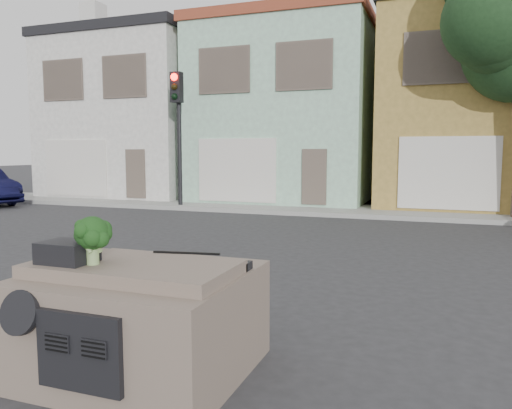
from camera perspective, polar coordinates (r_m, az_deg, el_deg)
The scene contains 10 objects.
ground_plane at distance 7.84m, azimuth -0.51°, elevation -9.88°, with size 120.00×120.00×0.00m, color #303033.
sidewalk at distance 17.88m, azimuth 11.44°, elevation -0.73°, with size 40.00×3.00×0.15m, color gray.
townhouse_white at distance 25.57m, azimuth -12.37°, elevation 9.57°, with size 7.20×8.20×7.55m, color silver.
townhouse_mint at distance 22.48m, azimuth 4.25°, elevation 10.19°, with size 7.20×8.20×7.55m, color #9AC7AA.
townhouse_tan at distance 21.66m, azimuth 24.00°, elevation 9.84°, with size 7.20×8.20×7.55m, color olive.
traffic_signal at distance 18.93m, azimuth -8.88°, elevation 7.19°, with size 0.40×0.40×5.10m, color black.
car_dashboard at distance 5.11m, azimuth -12.76°, elevation -12.29°, with size 2.00×1.80×1.12m, color #6F5F52.
instrument_hump at distance 5.01m, azimuth -20.73°, elevation -5.09°, with size 0.48×0.38×0.20m, color black.
wiper_arm at distance 5.14m, azimuth -7.96°, elevation -5.50°, with size 0.70×0.03×0.02m, color black.
broccoli at distance 4.83m, azimuth -18.21°, elevation -3.86°, with size 0.37×0.37×0.46m, color black.
Camera 1 is at (2.66, -7.06, 2.16)m, focal length 35.00 mm.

